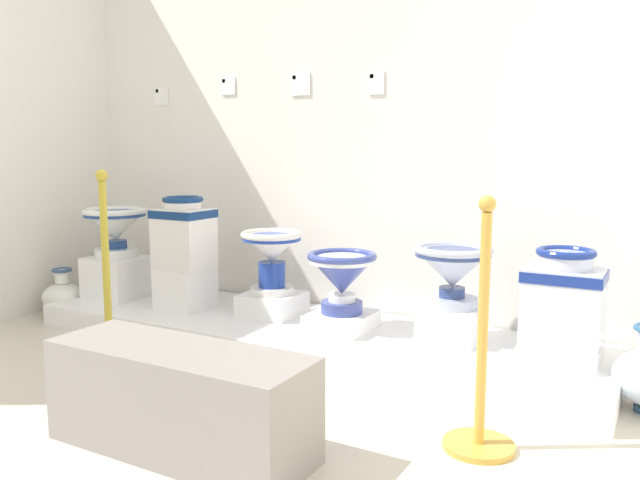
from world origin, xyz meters
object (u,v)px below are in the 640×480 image
object	(u,v)px
antique_toilet_rightmost	(184,231)
info_placard_fourth	(376,83)
plinth_block_leftmost	(272,304)
stanchion_post_near_right	(481,382)
info_placard_second	(228,86)
decorative_vase_companion	(63,296)
info_placard_first	(162,96)
antique_toilet_squat_floral	(453,267)
antique_toilet_pale_glazed	(564,295)
antique_toilet_leftmost	(272,251)
stanchion_post_near_left	(108,306)
plinth_block_rightmost	(186,288)
antique_toilet_broad_patterned	(342,274)
plinth_block_tall_cobalt	(117,277)
antique_toilet_tall_cobalt	(115,225)
info_placard_third	(300,84)
plinth_block_squat_floral	(451,324)
plinth_block_broad_patterned	(342,321)
museum_bench	(180,400)
plinth_block_pale_glazed	(561,351)

from	to	relation	value
antique_toilet_rightmost	info_placard_fourth	xyz separation A→B (m)	(1.09, 0.50, 0.90)
plinth_block_leftmost	stanchion_post_near_right	bearing A→B (deg)	-29.53
info_placard_second	decorative_vase_companion	bearing A→B (deg)	-145.24
info_placard_first	antique_toilet_squat_floral	bearing A→B (deg)	-9.03
antique_toilet_pale_glazed	info_placard_fourth	world-z (taller)	info_placard_fourth
antique_toilet_leftmost	stanchion_post_near_left	distance (m)	0.99
antique_toilet_rightmost	decorative_vase_companion	bearing A→B (deg)	-170.70
info_placard_fourth	plinth_block_rightmost	bearing A→B (deg)	-155.16
antique_toilet_rightmost	decorative_vase_companion	size ratio (longest dim) A/B	1.39
antique_toilet_broad_patterned	info_placard_first	bearing A→B (deg)	164.87
plinth_block_tall_cobalt	plinth_block_leftmost	size ratio (longest dim) A/B	1.08
antique_toilet_tall_cobalt	stanchion_post_near_right	xyz separation A→B (m)	(2.69, -0.73, -0.36)
plinth_block_tall_cobalt	antique_toilet_rightmost	distance (m)	0.70
info_placard_third	info_placard_fourth	xyz separation A→B (m)	(0.53, -0.00, -0.02)
antique_toilet_tall_cobalt	antique_toilet_rightmost	size ratio (longest dim) A/B	0.93
plinth_block_squat_floral	decorative_vase_companion	world-z (taller)	decorative_vase_companion
plinth_block_leftmost	antique_toilet_leftmost	world-z (taller)	antique_toilet_leftmost
plinth_block_broad_patterned	antique_toilet_broad_patterned	xyz separation A→B (m)	(0.00, 0.00, 0.27)
plinth_block_broad_patterned	decorative_vase_companion	size ratio (longest dim) A/B	1.09
antique_toilet_broad_patterned	info_placard_fourth	size ratio (longest dim) A/B	2.86
plinth_block_rightmost	info_placard_first	xyz separation A→B (m)	(-0.62, 0.50, 1.26)
antique_toilet_tall_cobalt	museum_bench	xyz separation A→B (m)	(1.71, -1.30, -0.43)
plinth_block_squat_floral	antique_toilet_pale_glazed	bearing A→B (deg)	-4.12
plinth_block_leftmost	plinth_block_broad_patterned	xyz separation A→B (m)	(0.52, -0.08, -0.02)
antique_toilet_rightmost	plinth_block_leftmost	xyz separation A→B (m)	(0.58, 0.12, -0.42)
antique_toilet_pale_glazed	antique_toilet_broad_patterned	bearing A→B (deg)	-177.20
antique_toilet_tall_cobalt	plinth_block_rightmost	size ratio (longest dim) A/B	1.40
antique_toilet_tall_cobalt	plinth_block_leftmost	distance (m)	1.26
decorative_vase_companion	museum_bench	distance (m)	2.37
info_placard_third	decorative_vase_companion	distance (m)	2.18
antique_toilet_broad_patterned	stanchion_post_near_right	xyz separation A→B (m)	(0.99, -0.77, -0.19)
antique_toilet_rightmost	stanchion_post_near_left	world-z (taller)	stanchion_post_near_left
plinth_block_broad_patterned	plinth_block_rightmost	bearing A→B (deg)	-178.01
plinth_block_rightmost	plinth_block_squat_floral	size ratio (longest dim) A/B	1.00
plinth_block_rightmost	info_placard_third	bearing A→B (deg)	42.04
antique_toilet_rightmost	plinth_block_pale_glazed	world-z (taller)	antique_toilet_rightmost
plinth_block_squat_floral	plinth_block_leftmost	bearing A→B (deg)	-179.32
plinth_block_tall_cobalt	info_placard_second	xyz separation A→B (m)	(0.59, 0.51, 1.29)
antique_toilet_squat_floral	plinth_block_broad_patterned	bearing A→B (deg)	-170.83
stanchion_post_near_left	info_placard_second	bearing A→B (deg)	94.64
antique_toilet_broad_patterned	antique_toilet_squat_floral	xyz separation A→B (m)	(0.60, 0.10, 0.08)
info_placard_fourth	antique_toilet_rightmost	bearing A→B (deg)	-155.16
plinth_block_squat_floral	stanchion_post_near_right	distance (m)	0.96
antique_toilet_rightmost	info_placard_third	distance (m)	1.19
info_placard_third	info_placard_fourth	distance (m)	0.53
antique_toilet_broad_patterned	antique_toilet_squat_floral	size ratio (longest dim) A/B	0.96
antique_toilet_pale_glazed	info_placard_third	distance (m)	2.06
plinth_block_squat_floral	info_placard_fourth	size ratio (longest dim) A/B	2.23
plinth_block_pale_glazed	plinth_block_tall_cobalt	bearing A→B (deg)	-178.04
plinth_block_tall_cobalt	plinth_block_broad_patterned	xyz separation A→B (m)	(1.70, 0.04, -0.09)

